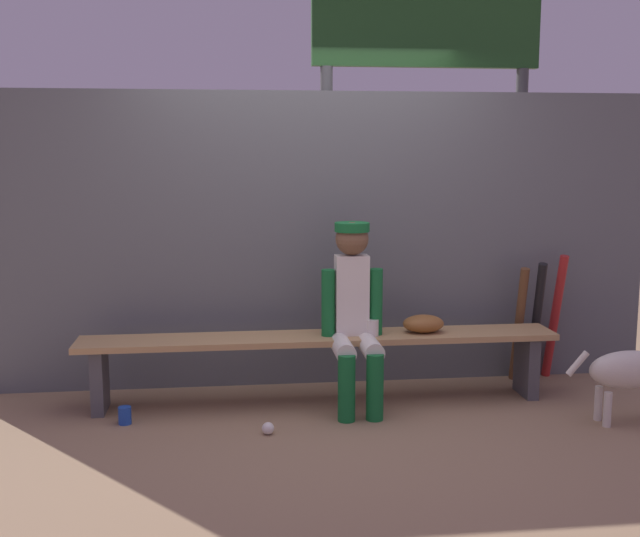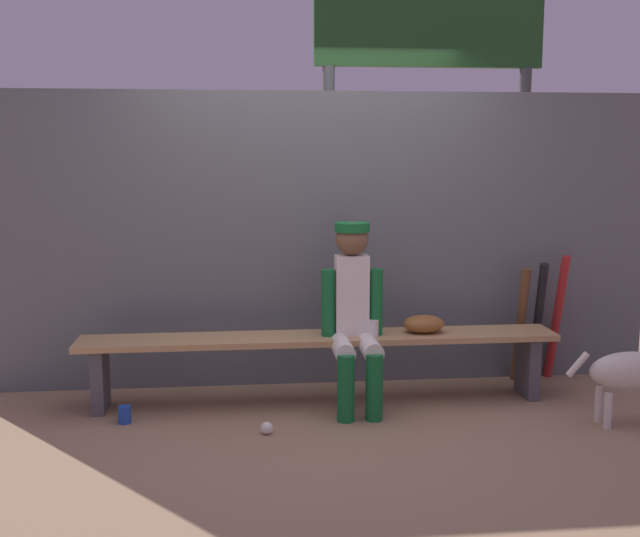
# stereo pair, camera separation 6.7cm
# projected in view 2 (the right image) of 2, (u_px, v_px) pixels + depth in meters

# --- Properties ---
(ground_plane) EXTENTS (30.00, 30.00, 0.00)m
(ground_plane) POSITION_uv_depth(u_px,v_px,m) (320.00, 402.00, 5.26)
(ground_plane) COLOR #937556
(chainlink_fence) EXTENTS (4.99, 0.03, 2.10)m
(chainlink_fence) POSITION_uv_depth(u_px,v_px,m) (313.00, 241.00, 5.56)
(chainlink_fence) COLOR #595E63
(chainlink_fence) RESTS_ON ground_plane
(dugout_bench) EXTENTS (3.19, 0.36, 0.47)m
(dugout_bench) POSITION_uv_depth(u_px,v_px,m) (320.00, 348.00, 5.20)
(dugout_bench) COLOR tan
(dugout_bench) RESTS_ON ground_plane
(player_seated) EXTENTS (0.41, 0.55, 1.22)m
(player_seated) POSITION_uv_depth(u_px,v_px,m) (354.00, 309.00, 5.07)
(player_seated) COLOR silver
(player_seated) RESTS_ON ground_plane
(baseball_glove) EXTENTS (0.28, 0.20, 0.12)m
(baseball_glove) POSITION_uv_depth(u_px,v_px,m) (424.00, 324.00, 5.25)
(baseball_glove) COLOR brown
(baseball_glove) RESTS_ON dugout_bench
(bat_wood_dark) EXTENTS (0.07, 0.24, 0.86)m
(bat_wood_dark) POSITION_uv_depth(u_px,v_px,m) (520.00, 325.00, 5.63)
(bat_wood_dark) COLOR brown
(bat_wood_dark) RESTS_ON ground_plane
(bat_aluminum_black) EXTENTS (0.09, 0.28, 0.90)m
(bat_aluminum_black) POSITION_uv_depth(u_px,v_px,m) (538.00, 323.00, 5.64)
(bat_aluminum_black) COLOR black
(bat_aluminum_black) RESTS_ON ground_plane
(bat_aluminum_red) EXTENTS (0.10, 0.25, 0.94)m
(bat_aluminum_red) POSITION_uv_depth(u_px,v_px,m) (557.00, 318.00, 5.71)
(bat_aluminum_red) COLOR #B22323
(bat_aluminum_red) RESTS_ON ground_plane
(baseball) EXTENTS (0.07, 0.07, 0.07)m
(baseball) POSITION_uv_depth(u_px,v_px,m) (267.00, 428.00, 4.67)
(baseball) COLOR white
(baseball) RESTS_ON ground_plane
(cup_on_ground) EXTENTS (0.08, 0.08, 0.11)m
(cup_on_ground) POSITION_uv_depth(u_px,v_px,m) (125.00, 415.00, 4.85)
(cup_on_ground) COLOR #1E47AD
(cup_on_ground) RESTS_ON ground_plane
(cup_on_bench) EXTENTS (0.08, 0.08, 0.11)m
(cup_on_bench) POSITION_uv_depth(u_px,v_px,m) (373.00, 328.00, 5.16)
(cup_on_bench) COLOR silver
(cup_on_bench) RESTS_ON dugout_bench
(scoreboard) EXTENTS (2.14, 0.27, 3.40)m
(scoreboard) POSITION_uv_depth(u_px,v_px,m) (436.00, 65.00, 6.31)
(scoreboard) COLOR #3F3F42
(scoreboard) RESTS_ON ground_plane
(dog) EXTENTS (0.84, 0.20, 0.49)m
(dog) POSITION_uv_depth(u_px,v_px,m) (639.00, 371.00, 4.81)
(dog) COLOR beige
(dog) RESTS_ON ground_plane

